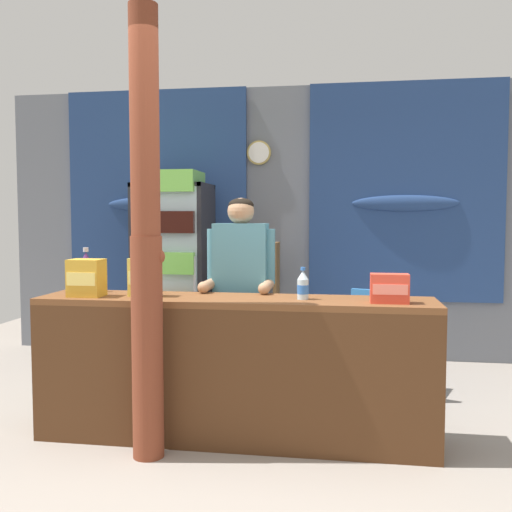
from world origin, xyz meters
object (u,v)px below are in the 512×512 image
timber_post (146,245)px  snack_box_choco_powder (86,278)px  bottle_shelf_rack (254,299)px  soda_bottle_water (303,286)px  stall_counter (232,358)px  snack_box_crackers (389,288)px  soda_bottle_grape_soda (86,273)px  snack_box_instant_noodle (145,277)px  plastic_lawn_chair (381,334)px  shopkeeper (241,280)px  drink_fridge (173,260)px

timber_post → snack_box_choco_powder: bearing=152.4°
bottle_shelf_rack → soda_bottle_water: 2.10m
stall_counter → snack_box_crackers: size_ratio=11.26×
timber_post → soda_bottle_grape_soda: timber_post is taller
snack_box_choco_powder → snack_box_instant_noodle: size_ratio=0.98×
plastic_lawn_chair → shopkeeper: bearing=-147.4°
drink_fridge → soda_bottle_grape_soda: 1.61m
soda_bottle_grape_soda → snack_box_instant_noodle: soda_bottle_grape_soda is taller
drink_fridge → snack_box_choco_powder: 1.83m
bottle_shelf_rack → snack_box_instant_noodle: (-0.41, -1.98, 0.42)m
stall_counter → bottle_shelf_rack: size_ratio=2.13×
shopkeeper → soda_bottle_grape_soda: size_ratio=5.13×
timber_post → soda_bottle_grape_soda: size_ratio=8.64×
timber_post → soda_bottle_grape_soda: bearing=141.5°
bottle_shelf_rack → snack_box_instant_noodle: bottle_shelf_rack is taller
soda_bottle_water → stall_counter: bearing=-167.7°
timber_post → bottle_shelf_rack: (0.27, 2.31, -0.64)m
snack_box_instant_noodle → timber_post: bearing=-68.1°
timber_post → snack_box_choco_powder: timber_post is taller
soda_bottle_grape_soda → snack_box_instant_noodle: bearing=-17.9°
drink_fridge → snack_box_choco_powder: size_ratio=7.73×
drink_fridge → snack_box_instant_noodle: (0.35, -1.76, 0.02)m
drink_fridge → shopkeeper: size_ratio=1.19×
soda_bottle_water → snack_box_instant_noodle: (-1.02, -0.01, 0.04)m
plastic_lawn_chair → soda_bottle_grape_soda: 2.34m
timber_post → shopkeeper: timber_post is taller
timber_post → snack_box_choco_powder: 0.61m
soda_bottle_water → snack_box_crackers: soda_bottle_water is taller
stall_counter → plastic_lawn_chair: stall_counter is taller
drink_fridge → soda_bottle_water: size_ratio=9.25×
soda_bottle_water → snack_box_instant_noodle: snack_box_instant_noodle is taller
stall_counter → snack_box_crackers: snack_box_crackers is taller
drink_fridge → shopkeeper: 1.59m
stall_counter → drink_fridge: 2.12m
shopkeeper → snack_box_choco_powder: size_ratio=6.50×
shopkeeper → soda_bottle_grape_soda: (-1.02, -0.31, 0.06)m
drink_fridge → plastic_lawn_chair: size_ratio=2.16×
snack_box_choco_powder → stall_counter: bearing=-0.8°
plastic_lawn_chair → snack_box_instant_noodle: bearing=-144.7°
snack_box_crackers → drink_fridge: bearing=136.1°
stall_counter → bottle_shelf_rack: 2.07m
snack_box_instant_noodle → drink_fridge: bearing=101.3°
timber_post → soda_bottle_water: 0.99m
stall_counter → soda_bottle_water: soda_bottle_water is taller
bottle_shelf_rack → snack_box_choco_powder: (-0.77, -2.05, 0.42)m
drink_fridge → shopkeeper: (0.90, -1.30, -0.03)m
snack_box_crackers → shopkeeper: bearing=152.3°
plastic_lawn_chair → shopkeeper: shopkeeper is taller
bottle_shelf_rack → snack_box_choco_powder: bottle_shelf_rack is taller
plastic_lawn_chair → soda_bottle_grape_soda: bearing=-154.8°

